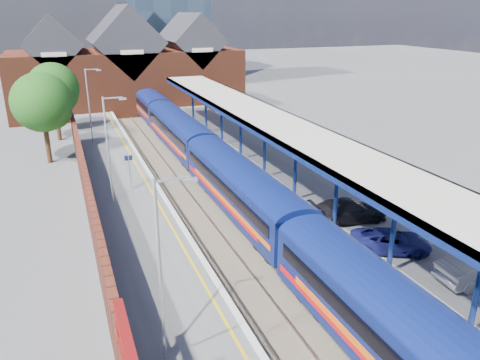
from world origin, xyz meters
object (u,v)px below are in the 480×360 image
object	(u,v)px
lamp_post_d	(90,101)
parked_car_dark	(348,210)
platform_sign	(129,166)
lamp_post_c	(109,144)
train	(205,153)
parked_car_blue	(391,241)
lamp_post_b	(163,261)

from	to	relation	value
lamp_post_d	parked_car_dark	xyz separation A→B (m)	(12.78, -24.26, -3.30)
lamp_post_d	parked_car_dark	world-z (taller)	lamp_post_d
platform_sign	parked_car_dark	bearing A→B (deg)	-41.95
lamp_post_c	lamp_post_d	size ratio (longest dim) A/B	1.00
train	lamp_post_c	distance (m)	9.75
platform_sign	parked_car_blue	bearing A→B (deg)	-51.34
platform_sign	parked_car_dark	size ratio (longest dim) A/B	0.52
lamp_post_b	platform_sign	xyz separation A→B (m)	(1.36, 18.00, -2.30)
lamp_post_c	parked_car_blue	bearing A→B (deg)	-43.85
lamp_post_b	parked_car_dark	distance (m)	15.30
train	parked_car_dark	xyz separation A→B (m)	(4.92, -13.27, -0.43)
parked_car_dark	lamp_post_c	bearing A→B (deg)	62.84
train	parked_car_dark	size ratio (longest dim) A/B	13.80
lamp_post_c	parked_car_dark	world-z (taller)	lamp_post_c
lamp_post_d	platform_sign	bearing A→B (deg)	-84.44
lamp_post_b	lamp_post_c	size ratio (longest dim) A/B	1.00
platform_sign	lamp_post_c	bearing A→B (deg)	-124.26
lamp_post_d	parked_car_blue	bearing A→B (deg)	-65.67
lamp_post_c	parked_car_blue	size ratio (longest dim) A/B	1.68
train	lamp_post_c	world-z (taller)	lamp_post_c
lamp_post_c	parked_car_blue	xyz separation A→B (m)	(12.79, -12.29, -3.41)
lamp_post_d	parked_car_blue	size ratio (longest dim) A/B	1.68
lamp_post_b	parked_car_dark	size ratio (longest dim) A/B	1.47
train	platform_sign	world-z (taller)	platform_sign
lamp_post_d	parked_car_dark	bearing A→B (deg)	-62.22
lamp_post_b	parked_car_blue	distance (m)	13.75
train	lamp_post_b	distance (m)	22.61
lamp_post_b	parked_car_blue	size ratio (longest dim) A/B	1.68
train	parked_car_dark	distance (m)	14.16
parked_car_dark	parked_car_blue	size ratio (longest dim) A/B	1.15
lamp_post_d	parked_car_blue	distance (m)	31.23
train	lamp_post_b	xyz separation A→B (m)	(-7.86, -21.01, 2.87)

